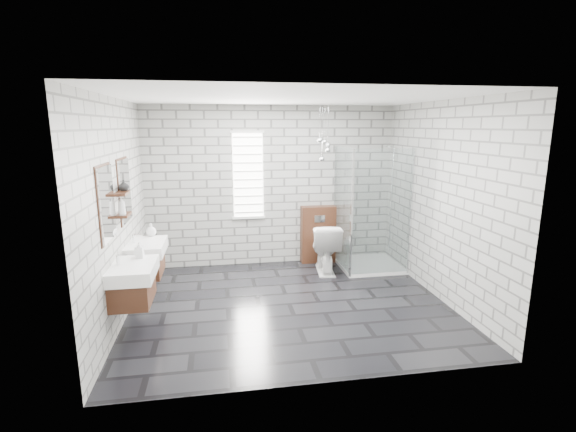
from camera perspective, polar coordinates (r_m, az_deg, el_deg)
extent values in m
cube|color=black|center=(5.78, 0.18, -12.03)|extent=(4.20, 3.60, 0.02)
cube|color=white|center=(5.28, 0.20, 15.99)|extent=(4.20, 3.60, 0.02)
cube|color=#A4A49F|center=(7.13, -2.26, 4.06)|extent=(4.20, 0.02, 2.70)
cube|color=#A4A49F|center=(3.64, 4.98, -4.02)|extent=(4.20, 0.02, 2.70)
cube|color=#A4A49F|center=(5.43, -22.34, 0.54)|extent=(0.02, 3.60, 2.70)
cube|color=#A4A49F|center=(6.08, 20.21, 1.87)|extent=(0.02, 3.60, 2.70)
cube|color=#442415|center=(5.10, -20.46, -9.43)|extent=(0.42, 0.62, 0.30)
cube|color=silver|center=(5.05, -18.24, -9.10)|extent=(0.02, 0.35, 0.01)
cube|color=white|center=(5.02, -20.38, -7.04)|extent=(0.47, 0.70, 0.15)
cylinder|color=silver|center=(5.01, -22.24, -5.59)|extent=(0.04, 0.04, 0.12)
cylinder|color=silver|center=(4.98, -21.72, -5.04)|extent=(0.10, 0.02, 0.02)
cube|color=white|center=(4.88, -23.55, 1.58)|extent=(0.03, 0.55, 0.80)
cube|color=#442415|center=(4.88, -23.69, 1.58)|extent=(0.01, 0.59, 0.84)
cube|color=#442415|center=(5.94, -18.85, -6.22)|extent=(0.42, 0.62, 0.30)
cube|color=silver|center=(5.90, -16.94, -5.91)|extent=(0.02, 0.35, 0.01)
cube|color=white|center=(5.87, -18.76, -4.13)|extent=(0.47, 0.70, 0.15)
cylinder|color=silver|center=(5.87, -20.34, -2.90)|extent=(0.04, 0.04, 0.12)
cylinder|color=silver|center=(5.85, -19.90, -2.41)|extent=(0.10, 0.02, 0.02)
cube|color=white|center=(5.75, -21.42, 3.25)|extent=(0.03, 0.55, 0.80)
cube|color=#442415|center=(5.76, -21.54, 3.25)|extent=(0.01, 0.59, 0.84)
cube|color=#442415|center=(5.37, -21.59, 0.15)|extent=(0.14, 0.30, 0.03)
cube|color=#442415|center=(5.33, -21.81, 2.88)|extent=(0.14, 0.30, 0.03)
cube|color=white|center=(7.04, -5.49, 5.55)|extent=(0.50, 0.02, 1.40)
cube|color=silver|center=(6.98, -5.60, 11.42)|extent=(0.56, 0.04, 0.04)
cube|color=silver|center=(7.15, -5.36, -0.21)|extent=(0.56, 0.04, 0.04)
cube|color=silver|center=(7.12, -5.38, 0.49)|extent=(0.48, 0.01, 0.02)
cube|color=silver|center=(7.09, -5.40, 1.60)|extent=(0.48, 0.01, 0.02)
cube|color=silver|center=(7.07, -5.42, 2.71)|extent=(0.48, 0.01, 0.02)
cube|color=silver|center=(7.05, -5.44, 3.84)|extent=(0.48, 0.01, 0.02)
cube|color=silver|center=(7.03, -5.47, 4.96)|extent=(0.48, 0.01, 0.02)
cube|color=silver|center=(7.01, -5.49, 6.10)|extent=(0.48, 0.01, 0.02)
cube|color=silver|center=(7.00, -5.51, 7.24)|extent=(0.48, 0.01, 0.02)
cube|color=silver|center=(6.99, -5.54, 8.38)|extent=(0.48, 0.01, 0.02)
cube|color=silver|center=(6.98, -5.56, 9.53)|extent=(0.48, 0.01, 0.03)
cube|color=silver|center=(6.98, -5.59, 10.68)|extent=(0.48, 0.01, 0.03)
cube|color=#442415|center=(7.34, 4.12, -2.51)|extent=(0.60, 0.20, 1.00)
cube|color=silver|center=(7.17, 4.36, -0.40)|extent=(0.18, 0.01, 0.12)
cube|color=white|center=(7.33, 10.94, -6.55)|extent=(1.00, 1.00, 0.06)
cube|color=silver|center=(6.63, 12.74, 0.33)|extent=(1.00, 0.01, 2.00)
cube|color=silver|center=(6.92, 7.46, 1.02)|extent=(0.01, 1.00, 2.00)
cube|color=silver|center=(6.46, 8.71, 0.19)|extent=(0.03, 0.03, 2.00)
cube|color=silver|center=(6.83, 16.48, 0.46)|extent=(0.03, 0.03, 2.00)
cylinder|color=silver|center=(7.41, 13.93, 2.06)|extent=(0.02, 0.02, 1.80)
cylinder|color=silver|center=(7.28, 13.72, 9.19)|extent=(0.14, 0.14, 0.02)
sphere|color=silver|center=(6.70, 4.33, 10.26)|extent=(0.09, 0.09, 0.09)
cylinder|color=silver|center=(6.69, 4.37, 12.87)|extent=(0.01, 0.01, 0.52)
sphere|color=silver|center=(6.78, 5.42, 8.95)|extent=(0.09, 0.09, 0.09)
cylinder|color=silver|center=(6.77, 5.49, 12.18)|extent=(0.01, 0.01, 0.67)
sphere|color=silver|center=(6.85, 5.01, 10.06)|extent=(0.09, 0.09, 0.09)
cylinder|color=silver|center=(6.85, 5.06, 12.72)|extent=(0.01, 0.01, 0.55)
sphere|color=silver|center=(6.79, 4.64, 7.76)|extent=(0.09, 0.09, 0.09)
cylinder|color=silver|center=(6.77, 4.71, 11.59)|extent=(0.01, 0.01, 0.82)
sphere|color=silver|center=(6.86, 5.47, 9.63)|extent=(0.09, 0.09, 0.09)
cylinder|color=silver|center=(6.85, 5.53, 12.50)|extent=(0.01, 0.01, 0.60)
imported|color=white|center=(6.89, 5.08, -4.29)|extent=(0.55, 0.85, 0.82)
imported|color=#B2B2B2|center=(5.19, -19.67, -4.34)|extent=(0.09, 0.10, 0.20)
imported|color=#B2B2B2|center=(6.15, -18.23, -1.79)|extent=(0.18, 0.18, 0.18)
imported|color=#B2B2B2|center=(5.25, -21.80, 1.30)|extent=(0.11, 0.11, 0.23)
imported|color=#B2B2B2|center=(5.41, -21.55, 3.90)|extent=(0.13, 0.13, 0.13)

